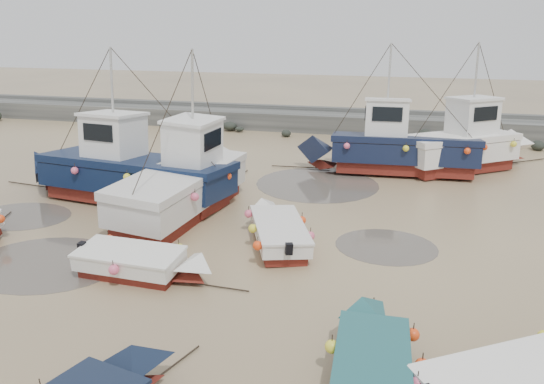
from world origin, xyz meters
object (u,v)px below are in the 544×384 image
Objects in this scene: dinghy_6 at (277,227)px; cabin_boat_3 at (468,143)px; dinghy_3 at (531,376)px; cabin_boat_0 at (123,170)px; dinghy_2 at (372,358)px; cabin_boat_2 at (391,147)px; cabin_boat_1 at (188,178)px; person at (214,198)px; dinghy_5 at (141,260)px.

dinghy_6 is 0.72× the size of cabin_boat_3.
dinghy_3 is 0.50× the size of cabin_boat_0.
cabin_boat_2 is at bearing 88.29° from dinghy_2.
dinghy_6 is 0.55× the size of cabin_boat_1.
cabin_boat_1 is 2.19m from person.
cabin_boat_3 is at bearing 147.36° from dinghy_5.
cabin_boat_0 reaches higher than dinghy_5.
person is at bearing -92.10° from cabin_boat_3.
person is (3.54, 1.14, -1.30)m from cabin_boat_0.
dinghy_5 is at bearing 153.09° from dinghy_2.
dinghy_5 and dinghy_6 have the same top height.
dinghy_2 and dinghy_5 have the same top height.
dinghy_2 is at bearing -83.37° from dinghy_6.
dinghy_5 is 5.87m from cabin_boat_1.
cabin_boat_3 is at bearing -71.24° from cabin_boat_2.
cabin_boat_0 is 3.94m from person.
dinghy_6 is 4.77m from cabin_boat_1.
dinghy_5 is at bearing 150.01° from cabin_boat_2.
dinghy_6 is at bearing -166.73° from dinghy_3.
dinghy_5 is 7.51m from cabin_boat_0.
cabin_boat_1 is 1.01× the size of cabin_boat_2.
dinghy_5 is at bearing 93.04° from person.
dinghy_3 is at bearing -65.90° from dinghy_6.
person is (-10.88, -7.29, -1.39)m from cabin_boat_3.
cabin_boat_3 is (3.70, 1.49, 0.05)m from cabin_boat_2.
dinghy_5 is at bearing -154.90° from dinghy_6.
dinghy_5 is at bearing -71.16° from cabin_boat_3.
cabin_boat_2 is 5.49× the size of person.
dinghy_6 is 0.50× the size of cabin_boat_0.
dinghy_5 is 2.91× the size of person.
person is at bearing 111.51° from dinghy_6.
person is at bearing -167.68° from dinghy_3.
cabin_boat_3 is at bearing 35.48° from dinghy_6.
cabin_boat_0 and cabin_boat_3 have the same top height.
dinghy_2 is 12.91m from person.
cabin_boat_1 is 10.66m from cabin_boat_2.
person is at bearing 125.79° from cabin_boat_2.
cabin_boat_3 is (10.40, 14.73, 0.83)m from dinghy_5.
dinghy_6 is (-6.75, 6.49, 0.01)m from dinghy_3.
cabin_boat_2 is (6.70, 13.24, 0.78)m from dinghy_5.
dinghy_5 is 0.68× the size of cabin_boat_3.
dinghy_2 reaches higher than person.
cabin_boat_1 and cabin_boat_3 have the same top height.
cabin_boat_0 is (-7.27, 2.79, 0.75)m from dinghy_6.
person is (-7.37, 10.59, -0.56)m from dinghy_2.
dinghy_3 is at bearing -115.85° from cabin_boat_0.
cabin_boat_2 is (3.45, 9.74, 0.79)m from dinghy_6.
dinghy_3 is (3.11, 0.16, -0.02)m from dinghy_2.
cabin_boat_0 is at bearing 119.77° from cabin_boat_2.
cabin_boat_2 is 1.28× the size of cabin_boat_3.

